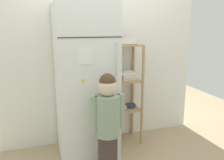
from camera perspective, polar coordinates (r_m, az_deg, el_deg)
ground_plane at (r=3.23m, az=-0.61°, el=-16.29°), size 6.00×6.00×0.00m
kitchen_wall_back at (r=3.20m, az=-2.65°, el=5.64°), size 2.75×0.03×2.34m
refrigerator at (r=2.84m, az=-6.37°, el=-0.50°), size 0.69×0.68×1.84m
child_standing at (r=2.47m, az=-1.11°, el=-8.51°), size 0.36×0.27×1.12m
pantry_shelf_unit at (r=3.17m, az=3.58°, el=-1.51°), size 0.36×0.36×1.35m
fruit_bin at (r=3.10m, az=3.71°, el=9.35°), size 0.21×0.20×0.08m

